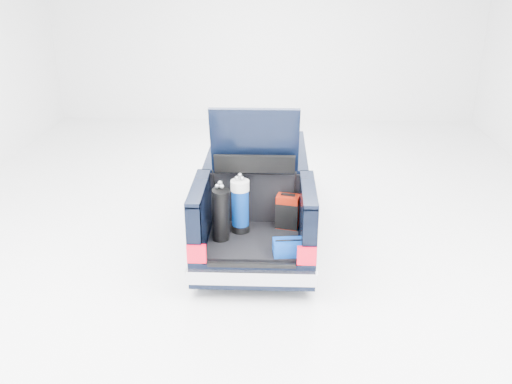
{
  "coord_description": "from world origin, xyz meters",
  "views": [
    {
      "loc": [
        0.29,
        -8.47,
        4.36
      ],
      "look_at": [
        0.0,
        -0.5,
        0.92
      ],
      "focal_mm": 38.0,
      "sensor_mm": 36.0,
      "label": 1
    }
  ],
  "objects_px": {
    "red_suitcase": "(288,212)",
    "blue_golf_bag": "(240,206)",
    "black_golf_bag": "(221,215)",
    "car": "(257,191)",
    "blue_duffel": "(288,247)"
  },
  "relations": [
    {
      "from": "car",
      "to": "black_golf_bag",
      "type": "height_order",
      "value": "car"
    },
    {
      "from": "red_suitcase",
      "to": "black_golf_bag",
      "type": "bearing_deg",
      "value": -143.06
    },
    {
      "from": "black_golf_bag",
      "to": "blue_golf_bag",
      "type": "height_order",
      "value": "blue_golf_bag"
    },
    {
      "from": "red_suitcase",
      "to": "blue_golf_bag",
      "type": "relative_size",
      "value": 0.6
    },
    {
      "from": "red_suitcase",
      "to": "car",
      "type": "bearing_deg",
      "value": 125.14
    },
    {
      "from": "car",
      "to": "red_suitcase",
      "type": "relative_size",
      "value": 8.45
    },
    {
      "from": "car",
      "to": "blue_golf_bag",
      "type": "xyz_separation_m",
      "value": [
        -0.21,
        -1.34,
        0.34
      ]
    },
    {
      "from": "car",
      "to": "black_golf_bag",
      "type": "xyz_separation_m",
      "value": [
        -0.47,
        -1.63,
        0.33
      ]
    },
    {
      "from": "blue_duffel",
      "to": "black_golf_bag",
      "type": "bearing_deg",
      "value": 152.94
    },
    {
      "from": "car",
      "to": "blue_duffel",
      "type": "height_order",
      "value": "car"
    },
    {
      "from": "red_suitcase",
      "to": "blue_golf_bag",
      "type": "xyz_separation_m",
      "value": [
        -0.71,
        -0.15,
        0.16
      ]
    },
    {
      "from": "car",
      "to": "black_golf_bag",
      "type": "distance_m",
      "value": 1.73
    },
    {
      "from": "car",
      "to": "black_golf_bag",
      "type": "relative_size",
      "value": 5.16
    },
    {
      "from": "black_golf_bag",
      "to": "blue_golf_bag",
      "type": "relative_size",
      "value": 0.98
    },
    {
      "from": "car",
      "to": "blue_golf_bag",
      "type": "bearing_deg",
      "value": -98.77
    }
  ]
}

